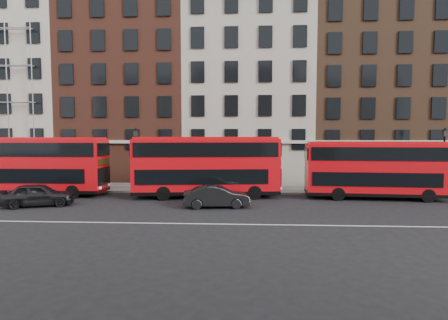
# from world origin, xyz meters

# --- Properties ---
(ground) EXTENTS (120.00, 120.00, 0.00)m
(ground) POSITION_xyz_m (0.00, 0.00, 0.00)
(ground) COLOR black
(ground) RESTS_ON ground
(pavement) EXTENTS (80.00, 5.00, 0.15)m
(pavement) POSITION_xyz_m (0.00, 10.50, 0.07)
(pavement) COLOR slate
(pavement) RESTS_ON ground
(kerb) EXTENTS (80.00, 0.30, 0.16)m
(kerb) POSITION_xyz_m (0.00, 8.00, 0.08)
(kerb) COLOR gray
(kerb) RESTS_ON ground
(road_centre_line) EXTENTS (70.00, 0.12, 0.01)m
(road_centre_line) POSITION_xyz_m (0.00, -2.00, 0.01)
(road_centre_line) COLOR white
(road_centre_line) RESTS_ON ground
(building_terrace) EXTENTS (64.00, 11.95, 22.00)m
(building_terrace) POSITION_xyz_m (-0.31, 17.88, 10.24)
(building_terrace) COLOR #BDB5A4
(building_terrace) RESTS_ON ground
(bus_a) EXTENTS (11.13, 2.79, 4.66)m
(bus_a) POSITION_xyz_m (-17.01, 6.21, 2.50)
(bus_a) COLOR red
(bus_a) RESTS_ON ground
(bus_b) EXTENTS (11.40, 3.84, 4.70)m
(bus_b) POSITION_xyz_m (-3.34, 6.20, 2.52)
(bus_b) COLOR red
(bus_b) RESTS_ON ground
(bus_c) EXTENTS (10.47, 3.15, 4.34)m
(bus_c) POSITION_xyz_m (9.51, 6.21, 2.33)
(bus_c) COLOR red
(bus_c) RESTS_ON ground
(car_rear) EXTENTS (4.95, 3.24, 1.57)m
(car_rear) POSITION_xyz_m (-14.38, 2.19, 0.78)
(car_rear) COLOR black
(car_rear) RESTS_ON ground
(car_front) EXTENTS (4.57, 2.08, 1.45)m
(car_front) POSITION_xyz_m (-2.23, 2.43, 0.73)
(car_front) COLOR black
(car_front) RESTS_ON ground
(lamp_post_left) EXTENTS (0.44, 0.44, 5.33)m
(lamp_post_left) POSITION_xyz_m (-9.54, 8.54, 3.08)
(lamp_post_left) COLOR black
(lamp_post_left) RESTS_ON pavement
(lamp_post_right) EXTENTS (0.44, 0.44, 5.33)m
(lamp_post_right) POSITION_xyz_m (16.03, 8.94, 3.08)
(lamp_post_right) COLOR black
(lamp_post_right) RESTS_ON pavement
(iron_railings) EXTENTS (6.60, 0.06, 1.00)m
(iron_railings) POSITION_xyz_m (0.00, 12.70, 0.65)
(iron_railings) COLOR black
(iron_railings) RESTS_ON pavement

